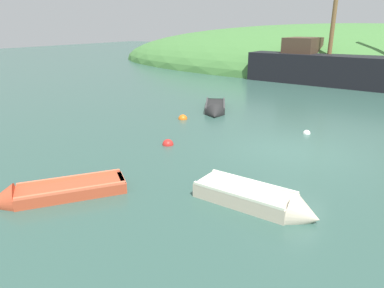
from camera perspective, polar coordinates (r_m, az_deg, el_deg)
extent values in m
plane|color=#33564C|center=(12.46, 15.74, -1.13)|extent=(120.00, 120.00, 0.00)
ellipsoid|color=#477F3D|center=(40.38, 23.70, 11.50)|extent=(54.27, 27.77, 8.43)
cube|color=black|center=(27.51, 25.77, 9.80)|extent=(15.89, 5.29, 2.88)
cube|color=#997A51|center=(27.37, 26.19, 12.65)|extent=(15.24, 4.91, 0.10)
cube|color=#4C3828|center=(28.50, 17.52, 15.07)|extent=(2.42, 2.99, 1.10)
cube|color=beige|center=(8.73, 8.49, -8.63)|extent=(2.43, 1.08, 0.47)
cone|color=beige|center=(8.27, 17.98, -11.06)|extent=(0.66, 0.95, 0.92)
cube|color=white|center=(9.19, 2.10, -6.44)|extent=(0.16, 0.87, 0.33)
cube|color=white|center=(8.50, 11.09, -8.27)|extent=(0.22, 0.90, 0.05)
cube|color=white|center=(8.82, 6.10, -6.95)|extent=(0.22, 0.90, 0.05)
cube|color=white|center=(8.25, 7.18, -8.20)|extent=(2.34, 0.19, 0.07)
cube|color=white|center=(8.97, 9.85, -6.02)|extent=(2.34, 0.19, 0.07)
cube|color=black|center=(18.09, 3.79, 5.95)|extent=(2.04, 2.73, 0.40)
cone|color=black|center=(16.53, 3.68, 4.71)|extent=(1.11, 1.00, 0.91)
cube|color=#3B3B3B|center=(19.29, 3.86, 6.94)|extent=(0.82, 0.51, 0.28)
cube|color=#3B3B3B|center=(17.62, 3.77, 6.06)|extent=(0.87, 0.57, 0.05)
cube|color=#3B3B3B|center=(18.50, 3.83, 6.68)|extent=(0.87, 0.57, 0.05)
cube|color=#3B3B3B|center=(18.06, 2.40, 6.69)|extent=(1.23, 2.27, 0.07)
cube|color=#3B3B3B|center=(18.04, 5.21, 6.62)|extent=(1.23, 2.27, 0.07)
cube|color=#C64C2D|center=(9.51, -18.89, -7.34)|extent=(2.30, 2.65, 0.39)
cone|color=#C64C2D|center=(9.65, -28.75, -8.39)|extent=(1.09, 1.05, 0.86)
cube|color=#FF6E48|center=(9.58, -11.35, -6.08)|extent=(0.72, 0.59, 0.27)
cube|color=#FF6E48|center=(9.46, -21.77, -6.92)|extent=(0.78, 0.64, 0.05)
cube|color=#FF6E48|center=(9.47, -16.19, -6.27)|extent=(0.78, 0.64, 0.05)
cube|color=#FF6E48|center=(9.80, -19.16, -5.14)|extent=(1.61, 2.11, 0.07)
cube|color=#FF6E48|center=(9.04, -18.90, -7.16)|extent=(1.61, 2.11, 0.07)
sphere|color=orange|center=(16.11, -1.50, 4.08)|extent=(0.42, 0.42, 0.42)
sphere|color=white|center=(14.65, 18.12, 1.62)|extent=(0.29, 0.29, 0.29)
sphere|color=red|center=(12.67, -3.93, -0.12)|extent=(0.41, 0.41, 0.41)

